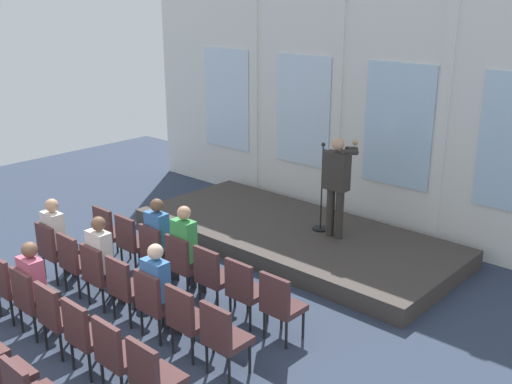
{
  "coord_description": "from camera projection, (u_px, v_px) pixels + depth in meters",
  "views": [
    {
      "loc": [
        6.09,
        -2.57,
        4.2
      ],
      "look_at": [
        0.22,
        3.92,
        1.32
      ],
      "focal_mm": 42.27,
      "sensor_mm": 36.0,
      "label": 1
    }
  ],
  "objects": [
    {
      "name": "chair_r1_c4",
      "position": [
        155.0,
        300.0,
        7.58
      ],
      "size": [
        0.46,
        0.44,
        0.94
      ],
      "color": "black",
      "rests_on": "ground"
    },
    {
      "name": "audience_r0_c2",
      "position": [
        160.0,
        236.0,
        9.05
      ],
      "size": [
        0.36,
        0.39,
        1.34
      ],
      "color": "#2D2D33",
      "rests_on": "ground"
    },
    {
      "name": "chair_r3_c4",
      "position": [
        0.0,
        371.0,
        6.16
      ],
      "size": [
        0.46,
        0.44,
        0.94
      ],
      "color": "black",
      "rests_on": "ground"
    },
    {
      "name": "chair_r2_c4",
      "position": [
        86.0,
        332.0,
        6.87
      ],
      "size": [
        0.46,
        0.44,
        0.94
      ],
      "color": "black",
      "rests_on": "ground"
    },
    {
      "name": "chair_r0_c1",
      "position": [
        132.0,
        240.0,
        9.45
      ],
      "size": [
        0.46,
        0.44,
        0.94
      ],
      "color": "black",
      "rests_on": "ground"
    },
    {
      "name": "chair_r1_c1",
      "position": [
        76.0,
        260.0,
        8.74
      ],
      "size": [
        0.46,
        0.44,
        0.94
      ],
      "color": "black",
      "rests_on": "ground"
    },
    {
      "name": "chair_r0_c2",
      "position": [
        157.0,
        250.0,
        9.06
      ],
      "size": [
        0.46,
        0.44,
        0.94
      ],
      "color": "black",
      "rests_on": "ground"
    },
    {
      "name": "chair_r2_c3",
      "position": [
        57.0,
        314.0,
        7.25
      ],
      "size": [
        0.46,
        0.44,
        0.94
      ],
      "color": "black",
      "rests_on": "ground"
    },
    {
      "name": "chair_r0_c5",
      "position": [
        245.0,
        288.0,
        7.9
      ],
      "size": [
        0.46,
        0.44,
        0.94
      ],
      "color": "black",
      "rests_on": "ground"
    },
    {
      "name": "audience_r1_c4",
      "position": [
        159.0,
        285.0,
        7.58
      ],
      "size": [
        0.36,
        0.39,
        1.29
      ],
      "color": "#2D2D33",
      "rests_on": "ground"
    },
    {
      "name": "chair_r1_c0",
      "position": [
        54.0,
        248.0,
        9.12
      ],
      "size": [
        0.46,
        0.44,
        0.94
      ],
      "color": "black",
      "rests_on": "ground"
    },
    {
      "name": "chair_r1_c3",
      "position": [
        126.0,
        286.0,
        7.96
      ],
      "size": [
        0.46,
        0.44,
        0.94
      ],
      "color": "black",
      "rests_on": "ground"
    },
    {
      "name": "chair_r0_c0",
      "position": [
        109.0,
        230.0,
        9.83
      ],
      "size": [
        0.46,
        0.44,
        0.94
      ],
      "color": "black",
      "rests_on": "ground"
    },
    {
      "name": "chair_r0_c3",
      "position": [
        183.0,
        262.0,
        8.67
      ],
      "size": [
        0.46,
        0.44,
        0.94
      ],
      "color": "black",
      "rests_on": "ground"
    },
    {
      "name": "audience_r2_c2",
      "position": [
        36.0,
        283.0,
        7.64
      ],
      "size": [
        0.36,
        0.39,
        1.28
      ],
      "color": "#2D2D33",
      "rests_on": "ground"
    },
    {
      "name": "audience_r1_c0",
      "position": [
        57.0,
        235.0,
        9.12
      ],
      "size": [
        0.36,
        0.39,
        1.32
      ],
      "color": "#2D2D33",
      "rests_on": "ground"
    },
    {
      "name": "stage_platform",
      "position": [
        294.0,
        236.0,
        10.6
      ],
      "size": [
        5.72,
        2.55,
        0.3
      ],
      "primitive_type": "cube",
      "color": "#3F3833",
      "rests_on": "ground"
    },
    {
      "name": "chair_r0_c4",
      "position": [
        213.0,
        274.0,
        8.28
      ],
      "size": [
        0.46,
        0.44,
        0.94
      ],
      "color": "black",
      "rests_on": "ground"
    },
    {
      "name": "rear_partition",
      "position": [
        351.0,
        112.0,
        11.05
      ],
      "size": [
        10.42,
        0.14,
        4.31
      ],
      "color": "silver",
      "rests_on": "ground"
    },
    {
      "name": "chair_r2_c5",
      "position": [
        117.0,
        352.0,
        6.48
      ],
      "size": [
        0.46,
        0.44,
        0.94
      ],
      "color": "black",
      "rests_on": "ground"
    },
    {
      "name": "chair_r1_c6",
      "position": [
        223.0,
        335.0,
        6.8
      ],
      "size": [
        0.46,
        0.44,
        0.94
      ],
      "color": "black",
      "rests_on": "ground"
    },
    {
      "name": "chair_r2_c2",
      "position": [
        32.0,
        298.0,
        7.64
      ],
      "size": [
        0.46,
        0.44,
        0.94
      ],
      "color": "black",
      "rests_on": "ground"
    },
    {
      "name": "chair_r2_c1",
      "position": [
        9.0,
        283.0,
        8.03
      ],
      "size": [
        0.46,
        0.44,
        0.94
      ],
      "color": "black",
      "rests_on": "ground"
    },
    {
      "name": "ground_plane",
      "position": [
        16.0,
        374.0,
        7.0
      ],
      "size": [
        17.52,
        17.52,
        0.0
      ],
      "primitive_type": "plane",
      "color": "#2D384C"
    },
    {
      "name": "audience_r0_c3",
      "position": [
        187.0,
        246.0,
        8.66
      ],
      "size": [
        0.36,
        0.39,
        1.37
      ],
      "color": "#2D2D33",
      "rests_on": "ground"
    },
    {
      "name": "chair_r1_c2",
      "position": [
        100.0,
        272.0,
        8.35
      ],
      "size": [
        0.46,
        0.44,
        0.94
      ],
      "color": "black",
      "rests_on": "ground"
    },
    {
      "name": "chair_r2_c6",
      "position": [
        153.0,
        375.0,
        6.09
      ],
      "size": [
        0.46,
        0.44,
        0.94
      ],
      "color": "black",
      "rests_on": "ground"
    },
    {
      "name": "audience_r1_c2",
      "position": [
        103.0,
        256.0,
        8.34
      ],
      "size": [
        0.36,
        0.39,
        1.34
      ],
      "color": "#2D2D33",
      "rests_on": "ground"
    },
    {
      "name": "speaker",
      "position": [
        337.0,
        180.0,
        9.9
      ],
      "size": [
        0.51,
        0.69,
        1.71
      ],
      "color": "#332D28",
      "rests_on": "stage_platform"
    },
    {
      "name": "chair_r1_c5",
      "position": [
        187.0,
        317.0,
        7.19
      ],
      "size": [
        0.46,
        0.44,
        0.94
      ],
      "color": "black",
      "rests_on": "ground"
    },
    {
      "name": "chair_r0_c6",
      "position": [
        280.0,
        303.0,
        7.51
      ],
      "size": [
        0.46,
        0.44,
        0.94
      ],
      "color": "black",
      "rests_on": "ground"
    },
    {
      "name": "mic_stand",
      "position": [
        321.0,
        211.0,
        10.4
      ],
      "size": [
        0.28,
        0.28,
        1.55
      ],
      "color": "black",
      "rests_on": "stage_platform"
    }
  ]
}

